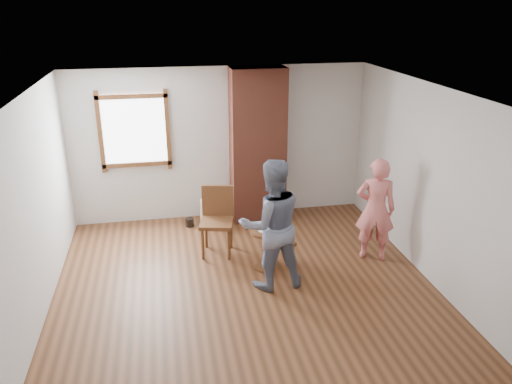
% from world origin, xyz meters
% --- Properties ---
extents(ground, '(5.50, 5.50, 0.00)m').
position_xyz_m(ground, '(0.00, 0.00, 0.00)').
color(ground, brown).
rests_on(ground, ground).
extents(room_shell, '(5.04, 5.52, 2.62)m').
position_xyz_m(room_shell, '(-0.06, 0.61, 1.81)').
color(room_shell, silver).
rests_on(room_shell, ground).
extents(brick_chimney, '(0.90, 0.50, 2.60)m').
position_xyz_m(brick_chimney, '(0.60, 2.50, 1.30)').
color(brick_chimney, brown).
rests_on(brick_chimney, ground).
extents(stoneware_crock, '(0.48, 0.48, 0.48)m').
position_xyz_m(stoneware_crock, '(-0.24, 2.28, 0.24)').
color(stoneware_crock, '#C2AF8C').
rests_on(stoneware_crock, ground).
extents(dark_pot, '(0.17, 0.17, 0.15)m').
position_xyz_m(dark_pot, '(-0.61, 2.34, 0.07)').
color(dark_pot, black).
rests_on(dark_pot, ground).
extents(dining_chair_left, '(0.57, 0.57, 1.02)m').
position_xyz_m(dining_chair_left, '(-0.24, 1.38, 0.57)').
color(dining_chair_left, brown).
rests_on(dining_chair_left, ground).
extents(dining_chair_right, '(0.43, 0.43, 0.82)m').
position_xyz_m(dining_chair_right, '(0.56, 0.80, 0.46)').
color(dining_chair_right, brown).
rests_on(dining_chair_right, ground).
extents(side_table, '(0.40, 0.40, 0.60)m').
position_xyz_m(side_table, '(0.35, 0.72, 0.40)').
color(side_table, brown).
rests_on(side_table, ground).
extents(cake_plate, '(0.18, 0.18, 0.01)m').
position_xyz_m(cake_plate, '(0.35, 0.72, 0.60)').
color(cake_plate, white).
rests_on(cake_plate, side_table).
extents(cake_slice, '(0.08, 0.07, 0.06)m').
position_xyz_m(cake_slice, '(0.36, 0.72, 0.64)').
color(cake_slice, white).
rests_on(cake_slice, cake_plate).
extents(man, '(0.91, 0.74, 1.77)m').
position_xyz_m(man, '(0.35, 0.29, 0.89)').
color(man, '#141D38').
rests_on(man, ground).
extents(person_pink, '(0.66, 0.55, 1.54)m').
position_xyz_m(person_pink, '(1.99, 0.75, 0.77)').
color(person_pink, '#F17B78').
rests_on(person_pink, ground).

